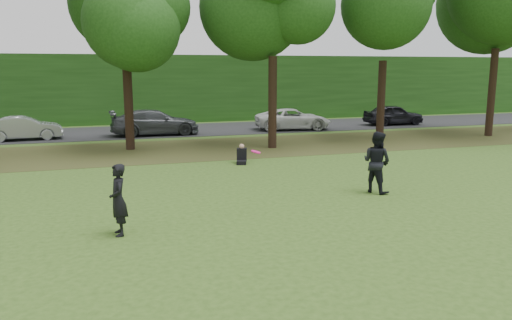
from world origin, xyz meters
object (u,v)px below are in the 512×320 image
(frisbee, at_px, (256,152))
(player_left, at_px, (118,200))
(player_right, at_px, (377,162))
(seated_person, at_px, (242,156))

(frisbee, bearing_deg, player_left, -170.08)
(player_right, distance_m, frisbee, 4.77)
(player_left, bearing_deg, frisbee, 94.24)
(seated_person, bearing_deg, player_right, -47.17)
(player_right, xyz_separation_m, seated_person, (-2.83, 6.23, -0.70))
(player_left, relative_size, seated_person, 2.13)
(player_right, bearing_deg, frisbee, 78.96)
(seated_person, bearing_deg, player_left, -105.30)
(player_right, bearing_deg, player_left, 76.55)
(player_left, height_order, player_right, player_right)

